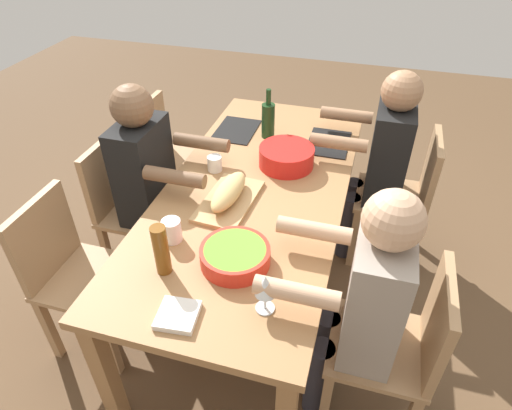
# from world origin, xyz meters

# --- Properties ---
(ground_plane) EXTENTS (8.00, 8.00, 0.00)m
(ground_plane) POSITION_xyz_m (0.00, 0.00, 0.00)
(ground_plane) COLOR brown
(dining_table) EXTENTS (1.95, 0.88, 0.74)m
(dining_table) POSITION_xyz_m (0.00, 0.00, 0.66)
(dining_table) COLOR #9E7044
(dining_table) RESTS_ON ground_plane
(chair_far_center) EXTENTS (0.40, 0.40, 0.85)m
(chair_far_center) POSITION_xyz_m (0.00, 0.76, 0.48)
(chair_far_center) COLOR #A87F56
(chair_far_center) RESTS_ON ground_plane
(diner_far_center) EXTENTS (0.41, 0.53, 1.20)m
(diner_far_center) POSITION_xyz_m (-0.00, 0.58, 0.70)
(diner_far_center) COLOR #2D2D38
(diner_far_center) RESTS_ON ground_plane
(chair_far_left) EXTENTS (0.40, 0.40, 0.85)m
(chair_far_left) POSITION_xyz_m (-0.54, 0.76, 0.48)
(chair_far_left) COLOR #A87F56
(chair_far_left) RESTS_ON ground_plane
(chair_near_right) EXTENTS (0.40, 0.40, 0.85)m
(chair_near_right) POSITION_xyz_m (0.54, -0.76, 0.48)
(chair_near_right) COLOR #A87F56
(chair_near_right) RESTS_ON ground_plane
(diner_near_right) EXTENTS (0.41, 0.53, 1.20)m
(diner_near_right) POSITION_xyz_m (0.54, -0.58, 0.70)
(diner_near_right) COLOR #2D2D38
(diner_near_right) RESTS_ON ground_plane
(chair_far_right) EXTENTS (0.40, 0.40, 0.85)m
(chair_far_right) POSITION_xyz_m (0.54, 0.76, 0.48)
(chair_far_right) COLOR #A87F56
(chair_far_right) RESTS_ON ground_plane
(chair_near_left) EXTENTS (0.40, 0.40, 0.85)m
(chair_near_left) POSITION_xyz_m (-0.54, -0.76, 0.48)
(chair_near_left) COLOR #A87F56
(chair_near_left) RESTS_ON ground_plane
(diner_near_left) EXTENTS (0.41, 0.53, 1.20)m
(diner_near_left) POSITION_xyz_m (-0.54, -0.58, 0.70)
(diner_near_left) COLOR #2D2D38
(diner_near_left) RESTS_ON ground_plane
(serving_bowl_greens) EXTENTS (0.29, 0.29, 0.11)m
(serving_bowl_greens) POSITION_xyz_m (0.24, -0.10, 0.80)
(serving_bowl_greens) COLOR red
(serving_bowl_greens) RESTS_ON dining_table
(serving_bowl_salad) EXTENTS (0.28, 0.28, 0.07)m
(serving_bowl_salad) POSITION_xyz_m (-0.53, -0.07, 0.78)
(serving_bowl_salad) COLOR red
(serving_bowl_salad) RESTS_ON dining_table
(cutting_board) EXTENTS (0.41, 0.25, 0.02)m
(cutting_board) POSITION_xyz_m (-0.16, 0.09, 0.75)
(cutting_board) COLOR tan
(cutting_board) RESTS_ON dining_table
(bread_loaf) EXTENTS (0.33, 0.13, 0.09)m
(bread_loaf) POSITION_xyz_m (-0.16, 0.09, 0.81)
(bread_loaf) COLOR tan
(bread_loaf) RESTS_ON cutting_board
(wine_bottle) EXTENTS (0.08, 0.08, 0.29)m
(wine_bottle) POSITION_xyz_m (0.52, 0.08, 0.85)
(wine_bottle) COLOR #193819
(wine_bottle) RESTS_ON dining_table
(beer_bottle) EXTENTS (0.06, 0.06, 0.22)m
(beer_bottle) POSITION_xyz_m (-0.65, 0.19, 0.85)
(beer_bottle) COLOR brown
(beer_bottle) RESTS_ON dining_table
(wine_glass) EXTENTS (0.08, 0.08, 0.17)m
(wine_glass) POSITION_xyz_m (-0.72, -0.24, 0.86)
(wine_glass) COLOR silver
(wine_glass) RESTS_ON dining_table
(cup_far_center) EXTENTS (0.07, 0.07, 0.08)m
(cup_far_center) POSITION_xyz_m (0.09, 0.25, 0.78)
(cup_far_center) COLOR white
(cup_far_center) RESTS_ON dining_table
(cup_far_left) EXTENTS (0.08, 0.08, 0.10)m
(cup_far_left) POSITION_xyz_m (-0.47, 0.23, 0.79)
(cup_far_left) COLOR white
(cup_far_left) RESTS_ON dining_table
(placemat_near_right) EXTENTS (0.32, 0.23, 0.01)m
(placemat_near_right) POSITION_xyz_m (0.54, -0.28, 0.74)
(placemat_near_right) COLOR black
(placemat_near_right) RESTS_ON dining_table
(placemat_far_right) EXTENTS (0.32, 0.23, 0.01)m
(placemat_far_right) POSITION_xyz_m (0.54, 0.28, 0.74)
(placemat_far_right) COLOR black
(placemat_far_right) RESTS_ON dining_table
(napkin_stack) EXTENTS (0.15, 0.15, 0.02)m
(napkin_stack) POSITION_xyz_m (-0.84, 0.04, 0.75)
(napkin_stack) COLOR white
(napkin_stack) RESTS_ON dining_table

